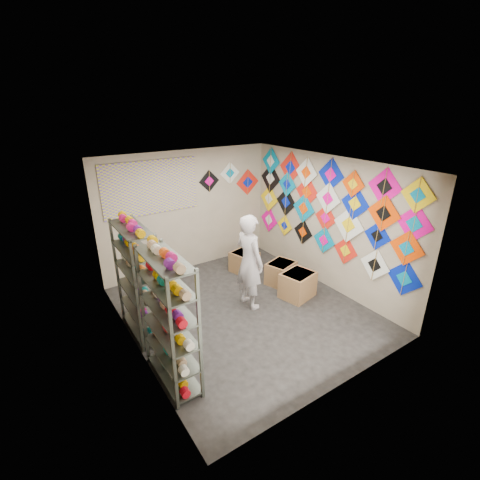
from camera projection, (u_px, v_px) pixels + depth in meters
ground at (244, 310)px, 6.51m from camera, size 4.50×4.50×0.00m
room_walls at (245, 228)px, 5.89m from camera, size 4.50×4.50×4.50m
shelf_rack_front at (169, 321)px, 4.58m from camera, size 0.40×1.10×1.90m
shelf_rack_back at (138, 281)px, 5.59m from camera, size 0.40×1.10×1.90m
string_spools at (151, 294)px, 5.05m from camera, size 0.12×2.36×0.12m
kite_wall_display at (325, 207)px, 6.93m from camera, size 0.06×4.34×2.08m
back_wall_kites at (232, 179)px, 8.11m from camera, size 1.62×0.02×0.85m
poster at (151, 188)px, 7.07m from camera, size 2.00×0.01×1.10m
shopkeeper at (249, 262)px, 6.37m from camera, size 0.74×0.55×1.81m
carton_a at (298, 285)px, 6.88m from camera, size 0.72×0.65×0.52m
carton_b at (281, 273)px, 7.40m from camera, size 0.70×0.63×0.47m
carton_c at (244, 262)px, 7.90m from camera, size 0.61×0.65×0.47m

